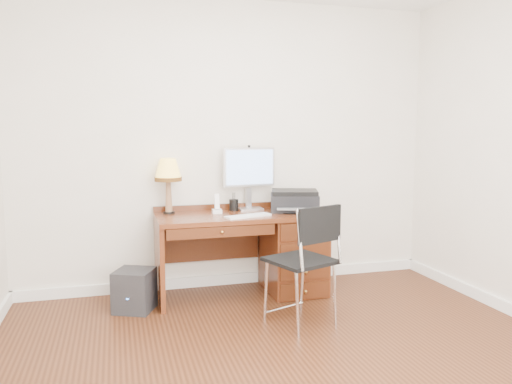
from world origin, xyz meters
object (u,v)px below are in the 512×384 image
object	(u,v)px
chair	(304,253)
desk	(275,248)
phone	(217,208)
equipment_box	(135,290)
monitor	(250,171)
leg_lamp	(168,173)
printer	(294,201)

from	to	relation	value
chair	desk	bearing A→B (deg)	66.98
phone	chair	bearing A→B (deg)	-59.77
phone	equipment_box	world-z (taller)	phone
monitor	equipment_box	bearing A→B (deg)	-166.81
equipment_box	leg_lamp	bearing A→B (deg)	69.79
phone	equipment_box	size ratio (longest dim) A/B	0.51
monitor	phone	distance (m)	0.50
equipment_box	monitor	bearing A→B (deg)	43.64
chair	leg_lamp	bearing A→B (deg)	110.75
printer	chair	distance (m)	0.95
desk	phone	size ratio (longest dim) A/B	8.50
leg_lamp	equipment_box	bearing A→B (deg)	-134.54
desk	phone	xyz separation A→B (m)	(-0.52, 0.07, 0.39)
monitor	printer	bearing A→B (deg)	-35.64
printer	phone	xyz separation A→B (m)	(-0.72, 0.05, -0.04)
desk	leg_lamp	size ratio (longest dim) A/B	3.03
phone	equipment_box	xyz separation A→B (m)	(-0.75, -0.23, -0.63)
desk	leg_lamp	bearing A→B (deg)	168.89
monitor	desk	bearing A→B (deg)	-59.02
monitor	phone	size ratio (longest dim) A/B	3.31
printer	chair	bearing A→B (deg)	-88.10
monitor	equipment_box	world-z (taller)	monitor
monitor	equipment_box	distance (m)	1.50
monitor	phone	world-z (taller)	monitor
desk	leg_lamp	distance (m)	1.19
monitor	phone	bearing A→B (deg)	-161.61
printer	leg_lamp	xyz separation A→B (m)	(-1.14, 0.16, 0.27)
chair	equipment_box	xyz separation A→B (m)	(-1.23, 0.70, -0.40)
desk	equipment_box	xyz separation A→B (m)	(-1.27, -0.15, -0.24)
printer	leg_lamp	distance (m)	1.18
chair	equipment_box	bearing A→B (deg)	130.21
leg_lamp	equipment_box	size ratio (longest dim) A/B	1.44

